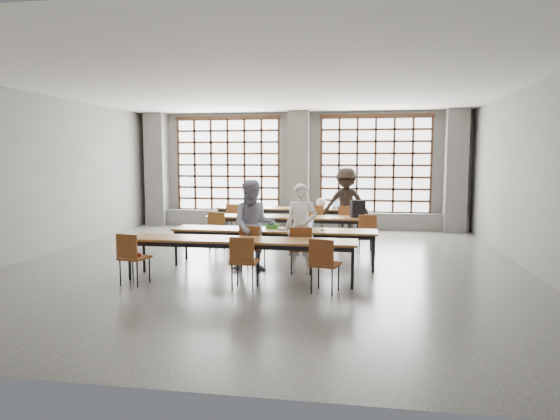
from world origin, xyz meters
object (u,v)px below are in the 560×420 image
Objects in this scene: chair_near_left at (132,254)px; backpack at (358,209)px; student_back at (346,203)px; plastic_bag at (321,203)px; desk_row_b at (290,219)px; desk_row_a at (289,210)px; chair_back_left at (235,216)px; laptop_front at (304,226)px; green_box at (272,226)px; chair_front_right at (301,245)px; chair_near_right at (324,260)px; chair_back_right at (346,218)px; desk_row_d at (241,243)px; chair_mid_right at (367,230)px; laptop_back at (338,206)px; red_pouch at (135,255)px; chair_near_mid at (244,257)px; chair_front_left at (252,244)px; chair_mid_centre at (303,228)px; chair_back_mid at (316,218)px; desk_row_c at (274,232)px; chair_mid_left at (218,226)px; student_male at (301,228)px; student_female at (254,226)px; phone at (282,230)px; mouse at (322,229)px.

chair_near_left is 2.20× the size of backpack.
student_back reaches higher than plastic_bag.
desk_row_b is at bearing -126.78° from student_back.
student_back reaches higher than desk_row_a.
chair_back_left is 1.95× the size of laptop_front.
green_box is (-0.62, -0.02, -0.02)m from laptop_front.
chair_front_right is 4.87m from plastic_bag.
chair_near_right is 3.08× the size of plastic_bag.
chair_back_right is 1.00× the size of chair_near_right.
desk_row_a and desk_row_d have the same top height.
chair_back_left is at bearing 115.70° from green_box.
laptop_back reaches higher than chair_mid_right.
chair_front_right is 4.40× the size of red_pouch.
laptop_front is (0.57, -2.08, 0.13)m from desk_row_b.
chair_near_left and chair_near_mid have the same top height.
laptop_front is at bearing 39.70° from chair_front_left.
desk_row_a is at bearing 73.86° from chair_near_left.
chair_mid_centre is 1.95× the size of laptop_front.
desk_row_b is 4.55× the size of chair_back_mid.
desk_row_c is at bearing 63.76° from chair_front_left.
backpack reaches higher than chair_front_left.
chair_mid_left is 2.15m from green_box.
desk_row_c is 2.42× the size of student_male.
student_male is at bearing -41.74° from green_box.
chair_mid_right is 1.00× the size of chair_near_left.
chair_near_right is at bearing -74.66° from desk_row_b.
chair_near_mid is at bearing -93.20° from green_box.
student_female is (-0.79, -4.05, 0.32)m from chair_back_mid.
desk_row_b is 9.79× the size of laptop_back.
desk_row_a is 2.02m from desk_row_b.
desk_row_a and desk_row_c have the same top height.
student_female reaches higher than chair_mid_right.
laptop_back is (1.04, 4.29, 0.13)m from desk_row_c.
chair_front_right is 4.95m from laptop_back.
chair_back_right is 3.53m from laptop_front.
chair_back_right is 1.95× the size of laptop_front.
phone is (0.49, 0.53, 0.20)m from chair_front_left.
chair_mid_right is (1.42, 0.00, 0.00)m from chair_mid_centre.
chair_back_right reaches higher than red_pouch.
student_back reaches higher than chair_near_right.
backpack is (1.03, 2.13, 0.14)m from laptop_front.
desk_row_a is at bearing 102.32° from laptop_front.
chair_mid_centre is 2.20m from student_female.
chair_mid_right is 1.00× the size of chair_near_mid.
chair_near_left is at bearing -106.14° from desk_row_a.
chair_front_right is at bearing 33.26° from desk_row_d.
chair_near_mid is 1.84m from phone.
desk_row_b is 2.16m from laptop_front.
chair_front_right is at bearing -119.28° from mouse.
chair_mid_left is 3.11m from chair_front_right.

